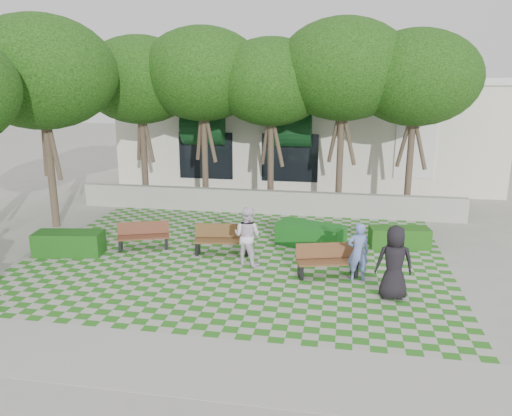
% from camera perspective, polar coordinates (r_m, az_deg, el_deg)
% --- Properties ---
extents(ground, '(90.00, 90.00, 0.00)m').
position_cam_1_polar(ground, '(13.81, -3.18, -7.07)').
color(ground, gray).
rests_on(ground, ground).
extents(lawn, '(12.00, 12.00, 0.00)m').
position_cam_1_polar(lawn, '(14.72, -2.28, -5.66)').
color(lawn, '#2B721E').
rests_on(lawn, ground).
extents(sidewalk_south, '(16.00, 2.00, 0.01)m').
position_cam_1_polar(sidewalk_south, '(9.76, -9.89, -16.91)').
color(sidewalk_south, '#9E9B93').
rests_on(sidewalk_south, ground).
extents(sidewalk_west, '(2.00, 12.00, 0.01)m').
position_cam_1_polar(sidewalk_west, '(17.67, -25.76, -3.67)').
color(sidewalk_west, '#9E9B93').
rests_on(sidewalk_west, ground).
extents(retaining_wall, '(15.00, 0.36, 0.90)m').
position_cam_1_polar(retaining_wall, '(19.48, 1.03, 0.72)').
color(retaining_wall, '#9E9B93').
rests_on(retaining_wall, ground).
extents(bench_east, '(1.72, 0.96, 0.86)m').
position_cam_1_polar(bench_east, '(13.39, 8.14, -6.00)').
color(bench_east, brown).
rests_on(bench_east, ground).
extents(bench_mid, '(1.73, 0.78, 0.88)m').
position_cam_1_polar(bench_mid, '(14.96, -3.85, -3.65)').
color(bench_mid, '#53371C').
rests_on(bench_mid, ground).
extents(bench_west, '(1.64, 1.03, 0.82)m').
position_cam_1_polar(bench_west, '(15.75, -12.74, -3.17)').
color(bench_west, '#572E1E').
rests_on(bench_west, ground).
extents(hedge_east, '(1.89, 0.99, 0.63)m').
position_cam_1_polar(hedge_east, '(16.13, 16.05, -3.26)').
color(hedge_east, '#1C4D14').
rests_on(hedge_east, ground).
extents(hedge_midright, '(2.25, 1.52, 0.73)m').
position_cam_1_polar(hedge_midright, '(15.64, 6.24, -3.12)').
color(hedge_midright, '#15511A').
rests_on(hedge_midright, ground).
extents(hedge_west, '(2.08, 1.10, 0.69)m').
position_cam_1_polar(hedge_west, '(15.87, -20.59, -3.79)').
color(hedge_west, '#154512').
rests_on(hedge_west, ground).
extents(person_blue, '(0.63, 0.47, 1.55)m').
position_cam_1_polar(person_blue, '(13.10, 11.60, -4.94)').
color(person_blue, '#687CBD').
rests_on(person_blue, ground).
extents(person_dark, '(0.91, 0.63, 1.79)m').
position_cam_1_polar(person_dark, '(12.21, 15.52, -6.04)').
color(person_dark, black).
rests_on(person_dark, ground).
extents(person_white, '(0.97, 0.85, 1.66)m').
position_cam_1_polar(person_white, '(13.95, -1.03, -3.20)').
color(person_white, white).
rests_on(person_white, ground).
extents(tree_row, '(17.70, 13.40, 7.41)m').
position_cam_1_polar(tree_row, '(19.09, -4.74, 14.72)').
color(tree_row, '#47382B').
rests_on(tree_row, ground).
extents(building, '(18.00, 8.92, 5.15)m').
position_cam_1_polar(building, '(26.77, 5.83, 8.86)').
color(building, silver).
rests_on(building, ground).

